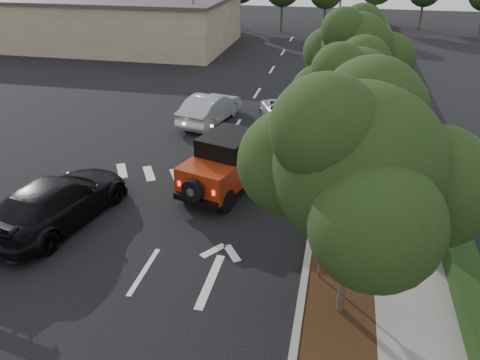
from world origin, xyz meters
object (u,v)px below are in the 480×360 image
(red_jeep, at_px, (228,162))
(silver_suv_ahead, at_px, (292,119))
(speed_hump_sign, at_px, (322,235))
(black_suv_oncoming, at_px, (58,201))

(red_jeep, relative_size, silver_suv_ahead, 0.85)
(speed_hump_sign, bearing_deg, red_jeep, 131.56)
(red_jeep, height_order, speed_hump_sign, speed_hump_sign)
(black_suv_oncoming, bearing_deg, red_jeep, -133.62)
(silver_suv_ahead, bearing_deg, speed_hump_sign, -101.23)
(red_jeep, bearing_deg, black_suv_oncoming, -127.30)
(silver_suv_ahead, distance_m, black_suv_oncoming, 11.93)
(silver_suv_ahead, height_order, speed_hump_sign, speed_hump_sign)
(black_suv_oncoming, height_order, speed_hump_sign, speed_hump_sign)
(black_suv_oncoming, bearing_deg, silver_suv_ahead, -113.53)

